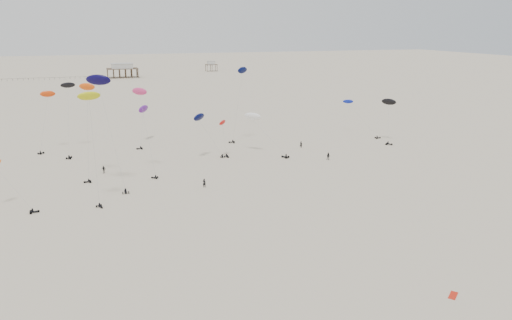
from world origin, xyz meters
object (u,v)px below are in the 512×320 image
object	(u,v)px
rig_2	(91,115)
rig_6	(87,107)
pavilion_main	(122,71)
pavilion_small	(211,67)
spectator_0	(204,187)

from	to	relation	value
rig_2	rig_6	xyz separation A→B (m)	(-0.70, 19.54, -1.39)
rig_2	pavilion_main	bearing A→B (deg)	-121.01
pavilion_small	spectator_0	bearing A→B (deg)	-103.77
pavilion_small	pavilion_main	bearing A→B (deg)	-156.80
pavilion_small	rig_2	world-z (taller)	rig_2
rig_2	pavilion_small	bearing A→B (deg)	-133.81
rig_6	rig_2	bearing A→B (deg)	-179.47
pavilion_main	pavilion_small	distance (m)	76.16
rig_6	spectator_0	xyz separation A→B (m)	(23.27, -16.91, -16.56)
rig_6	spectator_0	size ratio (longest dim) A/B	9.55
rig_6	pavilion_small	bearing A→B (deg)	-20.65
pavilion_main	spectator_0	size ratio (longest dim) A/B	9.10
pavilion_main	pavilion_small	size ratio (longest dim) A/B	2.33
rig_6	spectator_0	distance (m)	33.19
pavilion_small	spectator_0	world-z (taller)	pavilion_small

